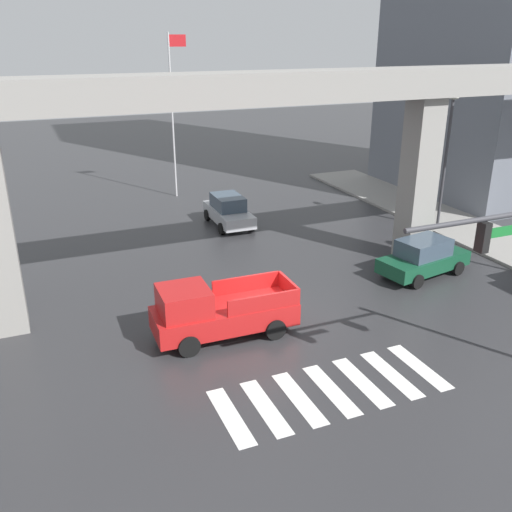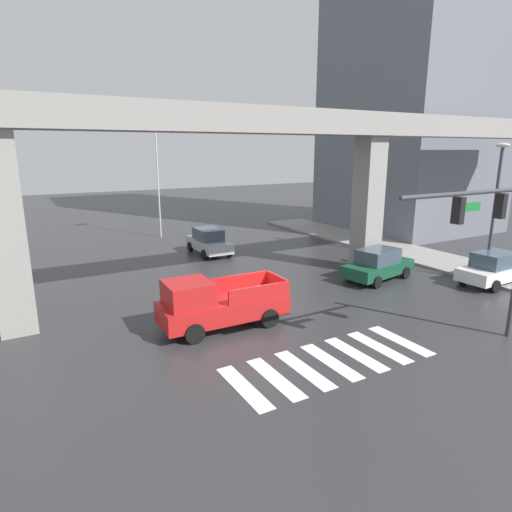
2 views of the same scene
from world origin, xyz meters
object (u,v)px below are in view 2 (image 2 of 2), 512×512
object	(u,v)px
street_lamp_mid_block	(382,185)
flagpole	(158,162)
traffic_signal_mast	(496,226)
sedan_silver	(209,241)
pickup_truck	(216,304)
sedan_dark_green	(378,264)
sedan_white	(495,268)
street_lamp_near_corner	(496,196)

from	to	relation	value
street_lamp_mid_block	flagpole	world-z (taller)	flagpole
traffic_signal_mast	sedan_silver	bearing A→B (deg)	98.97
traffic_signal_mast	street_lamp_mid_block	distance (m)	15.07
pickup_truck	sedan_dark_green	distance (m)	10.49
sedan_white	street_lamp_mid_block	bearing A→B (deg)	88.03
traffic_signal_mast	flagpole	world-z (taller)	flagpole
sedan_dark_green	sedan_white	size ratio (longest dim) A/B	1.05
pickup_truck	street_lamp_mid_block	bearing A→B (deg)	23.49
pickup_truck	street_lamp_mid_block	xyz separation A→B (m)	(15.40, 6.69, 3.57)
sedan_silver	sedan_dark_green	size ratio (longest dim) A/B	0.95
flagpole	street_lamp_near_corner	bearing A→B (deg)	-60.12
street_lamp_near_corner	street_lamp_mid_block	bearing A→B (deg)	90.00
sedan_dark_green	street_lamp_mid_block	world-z (taller)	street_lamp_mid_block
sedan_silver	street_lamp_mid_block	bearing A→B (deg)	-25.41
sedan_silver	street_lamp_mid_block	world-z (taller)	street_lamp_mid_block
sedan_white	traffic_signal_mast	bearing A→B (deg)	-150.40
sedan_dark_green	flagpole	bearing A→B (deg)	110.88
sedan_white	street_lamp_mid_block	world-z (taller)	street_lamp_mid_block
sedan_silver	sedan_dark_green	xyz separation A→B (m)	(5.58, -10.09, 0.00)
pickup_truck	street_lamp_near_corner	world-z (taller)	street_lamp_near_corner
sedan_silver	sedan_white	size ratio (longest dim) A/B	1.00
sedan_white	street_lamp_mid_block	size ratio (longest dim) A/B	0.60
pickup_truck	sedan_silver	bearing A→B (deg)	67.86
traffic_signal_mast	flagpole	distance (m)	25.43
sedan_silver	street_lamp_mid_block	distance (m)	12.33
sedan_silver	sedan_dark_green	distance (m)	11.53
sedan_silver	street_lamp_near_corner	xyz separation A→B (m)	(10.62, -13.07, 3.70)
street_lamp_near_corner	traffic_signal_mast	bearing A→B (deg)	-148.00
street_lamp_near_corner	street_lamp_mid_block	xyz separation A→B (m)	(0.00, 8.03, 0.00)
street_lamp_near_corner	sedan_dark_green	bearing A→B (deg)	149.38
street_lamp_near_corner	flagpole	xyz separation A→B (m)	(-11.62, 20.23, 1.38)
sedan_white	flagpole	xyz separation A→B (m)	(-11.32, 20.84, 5.08)
sedan_silver	traffic_signal_mast	world-z (taller)	traffic_signal_mast
sedan_silver	street_lamp_near_corner	size ratio (longest dim) A/B	0.60
sedan_dark_green	street_lamp_near_corner	size ratio (longest dim) A/B	0.63
pickup_truck	traffic_signal_mast	xyz separation A→B (m)	(7.61, -6.20, 3.40)
pickup_truck	flagpole	xyz separation A→B (m)	(3.78, 18.89, 4.95)
traffic_signal_mast	street_lamp_near_corner	xyz separation A→B (m)	(7.79, 4.87, 0.17)
sedan_dark_green	traffic_signal_mast	world-z (taller)	traffic_signal_mast
traffic_signal_mast	flagpole	bearing A→B (deg)	98.68
sedan_white	pickup_truck	bearing A→B (deg)	172.66
street_lamp_mid_block	sedan_dark_green	bearing A→B (deg)	-135.02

